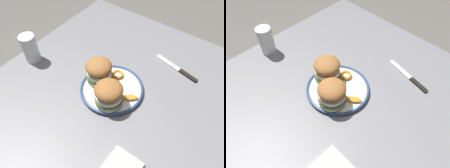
% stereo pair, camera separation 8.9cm
% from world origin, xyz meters
% --- Properties ---
extents(ground_plane, '(8.00, 8.00, 0.00)m').
position_xyz_m(ground_plane, '(0.00, 0.00, 0.00)').
color(ground_plane, slate).
extents(dining_table, '(1.13, 1.00, 0.72)m').
position_xyz_m(dining_table, '(0.00, 0.00, 0.62)').
color(dining_table, gray).
rests_on(dining_table, ground).
extents(dinner_plate, '(0.26, 0.26, 0.02)m').
position_xyz_m(dinner_plate, '(-0.03, -0.01, 0.73)').
color(dinner_plate, white).
rests_on(dinner_plate, dining_table).
extents(sandwich_half_left, '(0.15, 0.15, 0.10)m').
position_xyz_m(sandwich_half_left, '(0.04, 0.02, 0.79)').
color(sandwich_half_left, beige).
rests_on(sandwich_half_left, dinner_plate).
extents(sandwich_half_right, '(0.14, 0.14, 0.10)m').
position_xyz_m(sandwich_half_right, '(-0.03, -0.08, 0.79)').
color(sandwich_half_right, beige).
rests_on(sandwich_half_right, dinner_plate).
extents(orange_peel_curled, '(0.07, 0.07, 0.01)m').
position_xyz_m(orange_peel_curled, '(-0.09, -0.03, 0.74)').
color(orange_peel_curled, orange).
rests_on(orange_peel_curled, dinner_plate).
extents(orange_peel_strip_long, '(0.07, 0.08, 0.01)m').
position_xyz_m(orange_peel_strip_long, '(-0.02, 0.07, 0.74)').
color(orange_peel_strip_long, orange).
rests_on(orange_peel_strip_long, dinner_plate).
extents(drinking_glass, '(0.07, 0.07, 0.13)m').
position_xyz_m(drinking_glass, '(0.04, -0.42, 0.78)').
color(drinking_glass, white).
rests_on(drinking_glass, dining_table).
extents(table_knife, '(0.07, 0.22, 0.01)m').
position_xyz_m(table_knife, '(-0.29, 0.17, 0.72)').
color(table_knife, silver).
rests_on(table_knife, dining_table).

